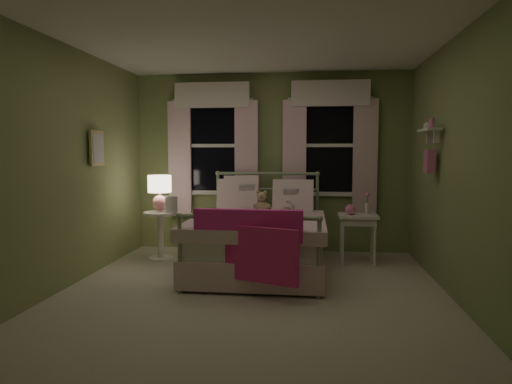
# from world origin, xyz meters

# --- Properties ---
(room_shell) EXTENTS (4.20, 4.20, 4.20)m
(room_shell) POSITION_xyz_m (0.00, 0.00, 1.30)
(room_shell) COLOR beige
(room_shell) RESTS_ON ground
(bed) EXTENTS (1.58, 2.04, 1.18)m
(bed) POSITION_xyz_m (-0.03, 0.88, 0.38)
(bed) COLOR white
(bed) RESTS_ON ground
(pink_throw) EXTENTS (1.10, 0.43, 0.71)m
(pink_throw) POSITION_xyz_m (-0.03, -0.13, 0.61)
(pink_throw) COLOR #EE2E9D
(pink_throw) RESTS_ON bed
(child_left) EXTENTS (0.28, 0.19, 0.74)m
(child_left) POSITION_xyz_m (-0.31, 1.32, 0.94)
(child_left) COLOR #F7D1DD
(child_left) RESTS_ON bed
(child_right) EXTENTS (0.38, 0.31, 0.75)m
(child_right) POSITION_xyz_m (0.25, 1.32, 0.95)
(child_right) COLOR #F7D1DD
(child_right) RESTS_ON bed
(book_left) EXTENTS (0.22, 0.15, 0.26)m
(book_left) POSITION_xyz_m (-0.31, 1.07, 0.96)
(book_left) COLOR beige
(book_left) RESTS_ON child_left
(book_right) EXTENTS (0.20, 0.12, 0.26)m
(book_right) POSITION_xyz_m (0.25, 1.07, 0.92)
(book_right) COLOR beige
(book_right) RESTS_ON child_right
(teddy_bear) EXTENTS (0.22, 0.18, 0.30)m
(teddy_bear) POSITION_xyz_m (-0.03, 1.16, 0.79)
(teddy_bear) COLOR tan
(teddy_bear) RESTS_ON bed
(nightstand_left) EXTENTS (0.46, 0.46, 0.65)m
(nightstand_left) POSITION_xyz_m (-1.43, 1.31, 0.42)
(nightstand_left) COLOR white
(nightstand_left) RESTS_ON ground
(table_lamp) EXTENTS (0.31, 0.31, 0.48)m
(table_lamp) POSITION_xyz_m (-1.43, 1.31, 0.95)
(table_lamp) COLOR pink
(table_lamp) RESTS_ON nightstand_left
(book_nightstand) EXTENTS (0.18, 0.24, 0.02)m
(book_nightstand) POSITION_xyz_m (-1.33, 1.23, 0.66)
(book_nightstand) COLOR beige
(book_nightstand) RESTS_ON nightstand_left
(nightstand_right) EXTENTS (0.50, 0.40, 0.64)m
(nightstand_right) POSITION_xyz_m (1.20, 1.37, 0.55)
(nightstand_right) COLOR white
(nightstand_right) RESTS_ON ground
(pink_toy) EXTENTS (0.14, 0.19, 0.14)m
(pink_toy) POSITION_xyz_m (1.10, 1.37, 0.71)
(pink_toy) COLOR pink
(pink_toy) RESTS_ON nightstand_right
(bud_vase) EXTENTS (0.06, 0.06, 0.28)m
(bud_vase) POSITION_xyz_m (1.32, 1.42, 0.79)
(bud_vase) COLOR white
(bud_vase) RESTS_ON nightstand_right
(window_left) EXTENTS (1.34, 0.13, 1.96)m
(window_left) POSITION_xyz_m (-0.85, 2.03, 1.62)
(window_left) COLOR black
(window_left) RESTS_ON room_shell
(window_right) EXTENTS (1.34, 0.13, 1.96)m
(window_right) POSITION_xyz_m (0.85, 2.03, 1.62)
(window_right) COLOR black
(window_right) RESTS_ON room_shell
(wall_shelf) EXTENTS (0.15, 0.50, 0.60)m
(wall_shelf) POSITION_xyz_m (1.90, 0.70, 1.52)
(wall_shelf) COLOR white
(wall_shelf) RESTS_ON room_shell
(framed_picture) EXTENTS (0.03, 0.32, 0.42)m
(framed_picture) POSITION_xyz_m (-1.95, 0.60, 1.50)
(framed_picture) COLOR beige
(framed_picture) RESTS_ON room_shell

